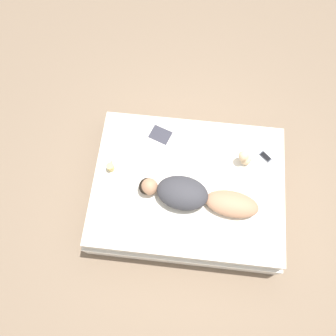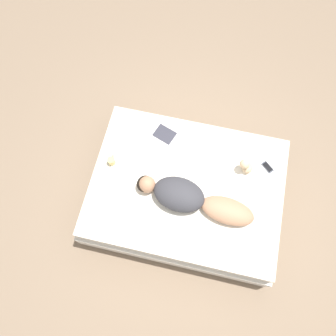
{
  "view_description": "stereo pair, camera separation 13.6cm",
  "coord_description": "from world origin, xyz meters",
  "px_view_note": "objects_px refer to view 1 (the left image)",
  "views": [
    {
      "loc": [
        -1.06,
        0.1,
        3.71
      ],
      "look_at": [
        0.13,
        0.23,
        0.53
      ],
      "focal_mm": 35.0,
      "sensor_mm": 36.0,
      "label": 1
    },
    {
      "loc": [
        -1.04,
        -0.03,
        3.71
      ],
      "look_at": [
        0.13,
        0.23,
        0.53
      ],
      "focal_mm": 35.0,
      "sensor_mm": 36.0,
      "label": 2
    }
  ],
  "objects_px": {
    "person": "(193,196)",
    "coffee_mug": "(111,167)",
    "open_magazine": "(155,144)",
    "cell_phone": "(265,157)"
  },
  "relations": [
    {
      "from": "open_magazine",
      "to": "cell_phone",
      "type": "distance_m",
      "value": 1.19
    },
    {
      "from": "person",
      "to": "open_magazine",
      "type": "height_order",
      "value": "person"
    },
    {
      "from": "person",
      "to": "coffee_mug",
      "type": "height_order",
      "value": "person"
    },
    {
      "from": "person",
      "to": "open_magazine",
      "type": "relative_size",
      "value": 2.01
    },
    {
      "from": "person",
      "to": "open_magazine",
      "type": "distance_m",
      "value": 0.72
    },
    {
      "from": "cell_phone",
      "to": "coffee_mug",
      "type": "bearing_deg",
      "value": 142.94
    },
    {
      "from": "person",
      "to": "cell_phone",
      "type": "bearing_deg",
      "value": -48.05
    },
    {
      "from": "cell_phone",
      "to": "open_magazine",
      "type": "bearing_deg",
      "value": 131.37
    },
    {
      "from": "person",
      "to": "open_magazine",
      "type": "xyz_separation_m",
      "value": [
        0.55,
        0.46,
        -0.09
      ]
    },
    {
      "from": "coffee_mug",
      "to": "cell_phone",
      "type": "distance_m",
      "value": 1.65
    }
  ]
}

